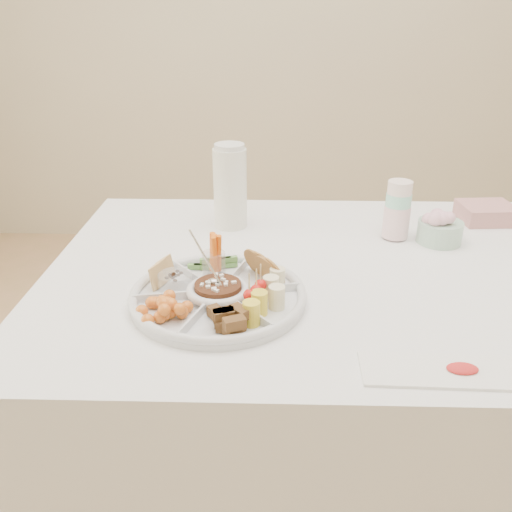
{
  "coord_description": "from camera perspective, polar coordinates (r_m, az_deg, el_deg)",
  "views": [
    {
      "loc": [
        -0.21,
        -1.21,
        1.35
      ],
      "look_at": [
        -0.24,
        -0.08,
        0.82
      ],
      "focal_mm": 38.0,
      "sensor_mm": 36.0,
      "label": 1
    }
  ],
  "objects": [
    {
      "name": "thermos",
      "position": [
        1.57,
        -2.75,
        7.43
      ],
      "size": [
        0.11,
        0.11,
        0.25
      ],
      "primitive_type": "cylinder",
      "rotation": [
        0.0,
        0.0,
        -0.18
      ],
      "color": "white",
      "rests_on": "dining_table"
    },
    {
      "name": "tortillas",
      "position": [
        1.25,
        0.84,
        -1.25
      ],
      "size": [
        0.11,
        0.11,
        0.06
      ],
      "primitive_type": null,
      "rotation": [
        0.0,
        0.0,
        0.19
      ],
      "color": "#C47A4E",
      "rests_on": "party_tray"
    },
    {
      "name": "floor",
      "position": [
        1.83,
        8.3,
        -23.09
      ],
      "size": [
        4.0,
        4.0,
        0.0
      ],
      "primitive_type": "plane",
      "color": "tan",
      "rests_on": "ground"
    },
    {
      "name": "banana_tomato",
      "position": [
        1.13,
        1.97,
        -3.45
      ],
      "size": [
        0.13,
        0.13,
        0.09
      ],
      "primitive_type": null,
      "rotation": [
        0.0,
        0.0,
        0.19
      ],
      "color": "#D9CA7A",
      "rests_on": "party_tray"
    },
    {
      "name": "bean_dip",
      "position": [
        1.18,
        -4.02,
        -3.6
      ],
      "size": [
        0.12,
        0.12,
        0.04
      ],
      "primitive_type": "cylinder",
      "rotation": [
        0.0,
        0.0,
        0.19
      ],
      "color": "#552617",
      "rests_on": "party_tray"
    },
    {
      "name": "granola_chunks",
      "position": [
        1.07,
        -3.37,
        -6.62
      ],
      "size": [
        0.13,
        0.13,
        0.05
      ],
      "primitive_type": null,
      "rotation": [
        0.0,
        0.0,
        0.19
      ],
      "color": "brown",
      "rests_on": "party_tray"
    },
    {
      "name": "pita_raisins",
      "position": [
        1.23,
        -9.54,
        -1.96
      ],
      "size": [
        0.12,
        0.12,
        0.06
      ],
      "primitive_type": null,
      "rotation": [
        0.0,
        0.0,
        0.19
      ],
      "color": "tan",
      "rests_on": "party_tray"
    },
    {
      "name": "cup_stack",
      "position": [
        1.53,
        14.73,
        5.26
      ],
      "size": [
        0.09,
        0.09,
        0.2
      ],
      "primitive_type": "cylinder",
      "rotation": [
        0.0,
        0.0,
        0.31
      ],
      "color": "beige",
      "rests_on": "dining_table"
    },
    {
      "name": "party_tray",
      "position": [
        1.19,
        -4.0,
        -3.92
      ],
      "size": [
        0.44,
        0.44,
        0.04
      ],
      "primitive_type": "cylinder",
      "rotation": [
        0.0,
        0.0,
        0.19
      ],
      "color": "white",
      "rests_on": "dining_table"
    },
    {
      "name": "cherries",
      "position": [
        1.12,
        -9.47,
        -5.29
      ],
      "size": [
        0.14,
        0.14,
        0.05
      ],
      "primitive_type": null,
      "rotation": [
        0.0,
        0.0,
        0.19
      ],
      "color": "orange",
      "rests_on": "party_tray"
    },
    {
      "name": "placemat",
      "position": [
        1.04,
        19.27,
        -11.36
      ],
      "size": [
        0.3,
        0.11,
        0.01
      ],
      "primitive_type": "cube",
      "rotation": [
        0.0,
        0.0,
        -0.03
      ],
      "color": "white",
      "rests_on": "dining_table"
    },
    {
      "name": "wall_back",
      "position": [
        3.22,
        5.86,
        24.79
      ],
      "size": [
        4.0,
        0.02,
        2.7
      ],
      "primitive_type": "cube",
      "color": "beige",
      "rests_on": "ground"
    },
    {
      "name": "flower_bowl",
      "position": [
        1.56,
        18.84,
        2.94
      ],
      "size": [
        0.14,
        0.14,
        0.09
      ],
      "primitive_type": "cylinder",
      "rotation": [
        0.0,
        0.0,
        -0.22
      ],
      "color": "#84BE95",
      "rests_on": "dining_table"
    },
    {
      "name": "napkin_stack",
      "position": [
        1.78,
        23.08,
        4.21
      ],
      "size": [
        0.16,
        0.14,
        0.05
      ],
      "primitive_type": "cube",
      "rotation": [
        0.0,
        0.0,
        0.08
      ],
      "color": "tan",
      "rests_on": "dining_table"
    },
    {
      "name": "carrot_cucumber",
      "position": [
        1.29,
        -4.6,
        0.47
      ],
      "size": [
        0.13,
        0.13,
        0.1
      ],
      "primitive_type": null,
      "rotation": [
        0.0,
        0.0,
        0.19
      ],
      "color": "orange",
      "rests_on": "party_tray"
    },
    {
      "name": "dining_table",
      "position": [
        1.57,
        9.16,
        -13.77
      ],
      "size": [
        1.52,
        1.02,
        0.76
      ],
      "primitive_type": "cube",
      "color": "white",
      "rests_on": "floor"
    }
  ]
}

